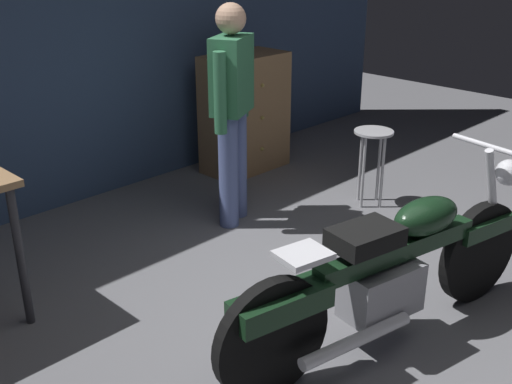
% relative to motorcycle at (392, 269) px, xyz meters
% --- Properties ---
extents(ground_plane, '(12.00, 12.00, 0.00)m').
position_rel_motorcycle_xyz_m(ground_plane, '(-0.13, 0.24, -0.45)').
color(ground_plane, slate).
extents(back_wall, '(8.00, 0.12, 3.10)m').
position_rel_motorcycle_xyz_m(back_wall, '(-0.13, 3.04, 1.10)').
color(back_wall, '#384C70').
rests_on(back_wall, ground_plane).
extents(motorcycle, '(2.16, 0.72, 1.00)m').
position_rel_motorcycle_xyz_m(motorcycle, '(0.00, 0.00, 0.00)').
color(motorcycle, black).
rests_on(motorcycle, ground_plane).
extents(person_standing, '(0.52, 0.37, 1.67)m').
position_rel_motorcycle_xyz_m(person_standing, '(0.49, 1.76, 0.48)').
color(person_standing, '#54639C').
rests_on(person_standing, ground_plane).
extents(shop_stool, '(0.32, 0.32, 0.64)m').
position_rel_motorcycle_xyz_m(shop_stool, '(1.51, 1.18, 0.05)').
color(shop_stool, '#B2B2B7').
rests_on(shop_stool, ground_plane).
extents(wooden_dresser, '(0.80, 0.47, 1.10)m').
position_rel_motorcycle_xyz_m(wooden_dresser, '(1.38, 2.54, 0.10)').
color(wooden_dresser, '#99724C').
rests_on(wooden_dresser, ground_plane).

